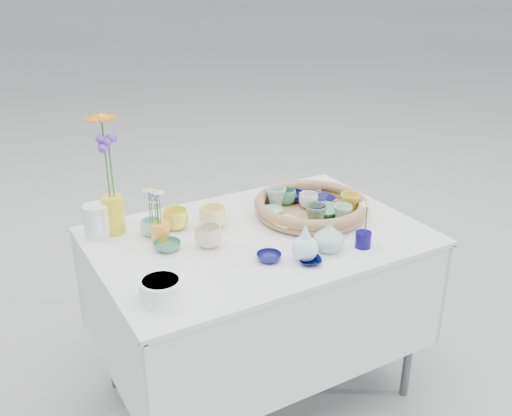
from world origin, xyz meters
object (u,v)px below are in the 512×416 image
bud_vase_seafoam (329,236)px  tall_vase_yellow (114,215)px  display_table (258,389)px  wicker_tray (311,207)px

bud_vase_seafoam → tall_vase_yellow: 0.83m
bud_vase_seafoam → display_table: bearing=122.4°
display_table → tall_vase_yellow: tall_vase_yellow is taller
display_table → tall_vase_yellow: 1.01m
wicker_tray → tall_vase_yellow: tall_vase_yellow is taller
wicker_tray → bud_vase_seafoam: bearing=-112.9°
bud_vase_seafoam → tall_vase_yellow: (-0.63, 0.54, 0.02)m
tall_vase_yellow → display_table: bearing=-31.6°
display_table → tall_vase_yellow: (-0.48, 0.29, 0.84)m
display_table → bud_vase_seafoam: size_ratio=10.66×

